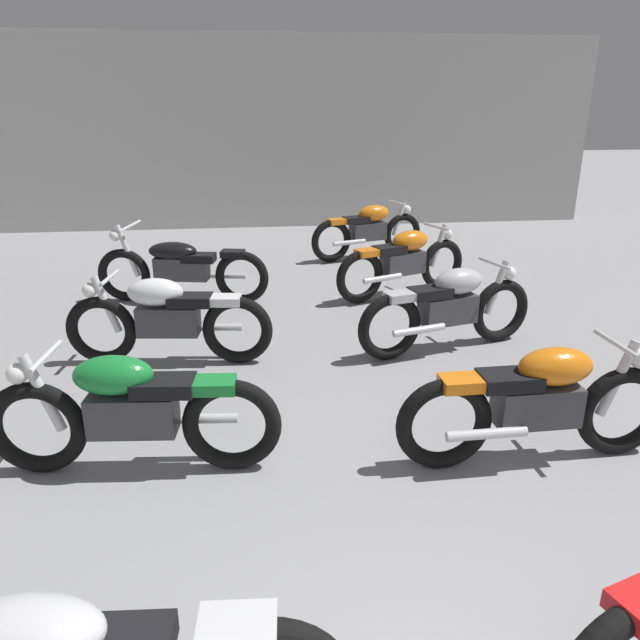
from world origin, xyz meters
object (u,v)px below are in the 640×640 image
motorcycle_left_row_1 (131,410)px  motorcycle_right_row_4 (369,230)px  motorcycle_left_row_3 (181,267)px  motorcycle_right_row_1 (538,401)px  motorcycle_right_row_3 (404,261)px  motorcycle_right_row_2 (449,307)px  motorcycle_left_row_2 (167,318)px

motorcycle_left_row_1 → motorcycle_right_row_4: same height
motorcycle_left_row_3 → motorcycle_right_row_1: 4.80m
motorcycle_left_row_1 → motorcycle_left_row_3: motorcycle_left_row_3 is taller
motorcycle_left_row_1 → motorcycle_right_row_3: (2.79, 3.65, 0.00)m
motorcycle_left_row_3 → motorcycle_right_row_3: bearing=-1.4°
motorcycle_right_row_1 → motorcycle_right_row_4: bearing=89.9°
motorcycle_right_row_1 → motorcycle_right_row_3: same height
motorcycle_left_row_1 → motorcycle_right_row_1: size_ratio=1.00×
motorcycle_right_row_1 → motorcycle_right_row_4: 5.89m
motorcycle_right_row_2 → motorcycle_right_row_3: size_ratio=1.03×
motorcycle_left_row_1 → motorcycle_right_row_3: 4.59m
motorcycle_left_row_1 → motorcycle_right_row_2: bearing=32.9°
motorcycle_left_row_3 → motorcycle_right_row_1: (2.76, -3.93, 0.01)m
motorcycle_left_row_2 → motorcycle_right_row_1: same height
motorcycle_right_row_1 → motorcycle_right_row_2: bearing=88.8°
motorcycle_left_row_1 → motorcycle_left_row_2: size_ratio=1.00×
motorcycle_left_row_2 → motorcycle_right_row_3: size_ratio=1.05×
motorcycle_left_row_1 → motorcycle_right_row_3: bearing=52.6°
motorcycle_left_row_2 → motorcycle_right_row_4: size_ratio=1.03×
motorcycle_left_row_3 → motorcycle_right_row_2: (2.80, -1.92, 0.01)m
motorcycle_left_row_2 → motorcycle_left_row_3: bearing=91.6°
motorcycle_left_row_1 → motorcycle_left_row_3: 3.72m
motorcycle_right_row_2 → motorcycle_right_row_4: same height
motorcycle_left_row_3 → motorcycle_right_row_4: motorcycle_left_row_3 is taller
motorcycle_right_row_1 → motorcycle_left_row_1: bearing=175.5°
motorcycle_left_row_2 → motorcycle_right_row_2: same height
motorcycle_right_row_3 → motorcycle_left_row_2: bearing=-146.5°
motorcycle_left_row_2 → motorcycle_right_row_2: 2.75m
motorcycle_left_row_1 → motorcycle_left_row_2: bearing=89.1°
motorcycle_left_row_2 → motorcycle_right_row_4: 4.72m
motorcycle_left_row_3 → motorcycle_right_row_1: size_ratio=1.09×
motorcycle_right_row_2 → motorcycle_right_row_3: (0.01, 1.85, 0.00)m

